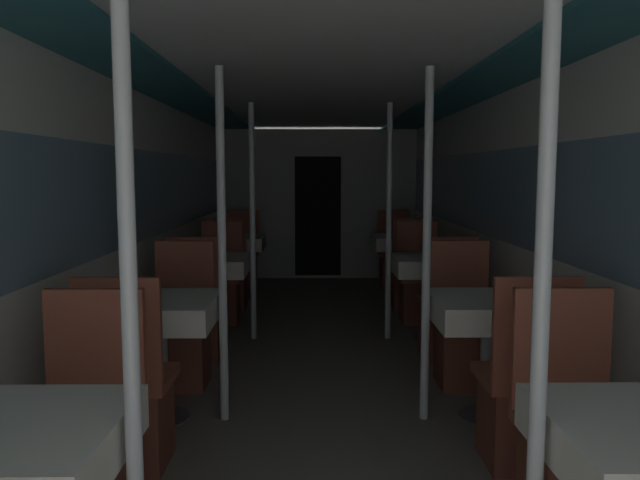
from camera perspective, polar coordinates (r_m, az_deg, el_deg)
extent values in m
cube|color=silver|center=(4.88, -16.38, 0.80)|extent=(0.05, 10.40, 2.07)
cube|color=#7A9EB7|center=(4.86, -16.34, 3.92)|extent=(0.03, 9.56, 0.69)
cube|color=silver|center=(4.91, 16.61, 0.83)|extent=(0.05, 10.40, 2.07)
cube|color=#7A9EB7|center=(4.89, 16.57, 3.93)|extent=(0.03, 9.56, 0.69)
cube|color=silver|center=(4.72, 0.19, 14.09)|extent=(2.78, 10.40, 0.04)
cube|color=#2D707F|center=(4.83, -13.83, 13.30)|extent=(0.50, 9.98, 0.03)
cube|color=#2D707F|center=(4.87, 14.11, 13.25)|extent=(0.50, 9.98, 0.03)
cube|color=#A8A8A3|center=(8.71, -0.20, 3.28)|extent=(2.72, 0.08, 2.07)
cube|color=black|center=(8.68, -0.20, 2.17)|extent=(0.64, 0.01, 1.66)
cube|color=#93704C|center=(2.13, -26.89, -15.03)|extent=(0.63, 0.63, 0.02)
cube|color=white|center=(2.15, -26.80, -16.57)|extent=(0.67, 0.67, 0.15)
cube|color=#9E4C38|center=(2.73, -20.92, -16.23)|extent=(0.41, 0.41, 0.05)
cube|color=#9E4C38|center=(2.80, -19.82, -9.44)|extent=(0.41, 0.04, 0.52)
cylinder|color=silver|center=(1.90, -16.97, -7.25)|extent=(0.05, 0.05, 2.07)
cylinder|color=#4C4C51|center=(4.00, -14.28, -15.48)|extent=(0.34, 0.34, 0.01)
cylinder|color=#B7B7BC|center=(3.88, -14.42, -10.58)|extent=(0.09, 0.09, 0.70)
cube|color=#93704C|center=(3.79, -14.56, -5.39)|extent=(0.63, 0.63, 0.02)
cube|color=white|center=(3.81, -14.54, -6.30)|extent=(0.67, 0.67, 0.15)
cube|color=brown|center=(3.39, -16.80, -15.86)|extent=(0.35, 0.35, 0.42)
cube|color=#9E4C38|center=(3.31, -16.92, -12.08)|extent=(0.41, 0.41, 0.05)
cube|color=#9E4C38|center=(3.06, -18.07, -8.06)|extent=(0.41, 0.04, 0.52)
cube|color=brown|center=(4.47, -12.55, -10.33)|extent=(0.35, 0.35, 0.42)
cube|color=#9E4C38|center=(4.41, -12.62, -7.39)|extent=(0.41, 0.41, 0.05)
cube|color=#9E4C38|center=(4.54, -12.22, -3.35)|extent=(0.41, 0.04, 0.52)
cylinder|color=silver|center=(3.67, -8.94, -0.70)|extent=(0.05, 0.05, 2.07)
cylinder|color=#4C4C51|center=(5.71, -9.90, -8.79)|extent=(0.34, 0.34, 0.01)
cylinder|color=#B7B7BC|center=(5.63, -9.97, -5.27)|extent=(0.09, 0.09, 0.70)
cube|color=#93704C|center=(5.57, -10.04, -1.66)|extent=(0.63, 0.63, 0.02)
cube|color=white|center=(5.58, -10.03, -2.29)|extent=(0.67, 0.67, 0.15)
cube|color=brown|center=(5.09, -11.02, -8.27)|extent=(0.35, 0.35, 0.42)
cube|color=#9E4C38|center=(5.04, -11.07, -5.67)|extent=(0.41, 0.41, 0.05)
cube|color=#9E4C38|center=(4.81, -11.54, -2.80)|extent=(0.41, 0.04, 0.52)
cube|color=brown|center=(6.23, -9.07, -5.59)|extent=(0.35, 0.35, 0.42)
cube|color=#9E4C38|center=(6.18, -9.10, -3.45)|extent=(0.41, 0.41, 0.05)
cube|color=#9E4C38|center=(6.33, -8.90, -0.63)|extent=(0.41, 0.04, 0.52)
cylinder|color=silver|center=(5.48, -6.19, 1.57)|extent=(0.05, 0.05, 2.07)
cylinder|color=#4C4C51|center=(7.48, -7.65, -5.19)|extent=(0.34, 0.34, 0.01)
cylinder|color=#B7B7BC|center=(7.41, -7.68, -2.49)|extent=(0.09, 0.09, 0.70)
cube|color=#93704C|center=(7.37, -7.72, 0.26)|extent=(0.63, 0.63, 0.02)
cube|color=white|center=(7.38, -7.72, -0.21)|extent=(0.67, 0.67, 0.15)
cube|color=brown|center=(6.86, -8.27, -4.49)|extent=(0.35, 0.35, 0.42)
cube|color=#9E4C38|center=(6.82, -8.30, -2.54)|extent=(0.41, 0.41, 0.05)
cube|color=#9E4C38|center=(6.60, -8.55, -0.34)|extent=(0.41, 0.04, 0.52)
cube|color=brown|center=(8.02, -7.15, -2.94)|extent=(0.35, 0.35, 0.42)
cube|color=#9E4C38|center=(7.98, -7.18, -1.27)|extent=(0.41, 0.41, 0.05)
cube|color=#9E4C38|center=(8.14, -7.06, 0.88)|extent=(0.41, 0.04, 0.52)
cube|color=#9E4C38|center=(2.78, 22.38, -15.89)|extent=(0.41, 0.41, 0.05)
cube|color=#9E4C38|center=(2.85, 21.14, -9.24)|extent=(0.41, 0.04, 0.52)
cylinder|color=silver|center=(1.94, 19.53, -7.05)|extent=(0.05, 0.05, 2.07)
cylinder|color=#4C4C51|center=(4.03, 14.96, -15.32)|extent=(0.34, 0.34, 0.01)
cylinder|color=#B7B7BC|center=(3.91, 15.11, -10.45)|extent=(0.09, 0.09, 0.70)
cube|color=#93704C|center=(3.83, 15.25, -5.31)|extent=(0.63, 0.63, 0.02)
cube|color=white|center=(3.84, 15.23, -6.21)|extent=(0.67, 0.67, 0.15)
cube|color=brown|center=(3.43, 17.79, -15.64)|extent=(0.35, 0.35, 0.42)
cube|color=#9E4C38|center=(3.35, 17.92, -11.89)|extent=(0.41, 0.41, 0.05)
cube|color=#9E4C38|center=(3.11, 19.19, -7.91)|extent=(0.41, 0.04, 0.52)
cube|color=brown|center=(4.50, 12.99, -10.23)|extent=(0.35, 0.35, 0.42)
cube|color=#9E4C38|center=(4.44, 13.07, -7.31)|extent=(0.41, 0.41, 0.05)
cube|color=#9E4C38|center=(4.57, 12.60, -3.30)|extent=(0.41, 0.04, 0.52)
cylinder|color=silver|center=(3.69, 9.73, -0.67)|extent=(0.05, 0.05, 2.07)
cylinder|color=#4C4C51|center=(5.73, 9.99, -8.73)|extent=(0.34, 0.34, 0.01)
cylinder|color=#B7B7BC|center=(5.65, 10.06, -5.23)|extent=(0.09, 0.09, 0.70)
cube|color=#93704C|center=(5.59, 10.13, -1.63)|extent=(0.63, 0.63, 0.02)
cube|color=white|center=(5.60, 10.12, -2.26)|extent=(0.67, 0.67, 0.15)
cube|color=brown|center=(5.12, 11.26, -8.20)|extent=(0.35, 0.35, 0.42)
cube|color=#9E4C38|center=(5.07, 11.31, -5.61)|extent=(0.41, 0.41, 0.05)
cube|color=#9E4C38|center=(4.84, 11.84, -2.75)|extent=(0.41, 0.04, 0.52)
cube|color=brown|center=(6.25, 9.03, -5.55)|extent=(0.35, 0.35, 0.42)
cube|color=#9E4C38|center=(6.21, 9.07, -3.42)|extent=(0.41, 0.41, 0.05)
cube|color=#9E4C38|center=(6.35, 8.83, -0.61)|extent=(0.41, 0.04, 0.52)
cylinder|color=silver|center=(5.50, 6.31, 1.58)|extent=(0.05, 0.05, 2.07)
cylinder|color=#4C4C51|center=(7.49, 7.41, -5.16)|extent=(0.34, 0.34, 0.01)
cylinder|color=#B7B7BC|center=(7.43, 7.45, -2.47)|extent=(0.09, 0.09, 0.70)
cube|color=#93704C|center=(7.39, 7.48, 0.28)|extent=(0.63, 0.63, 0.02)
cube|color=white|center=(7.39, 7.48, -0.19)|extent=(0.67, 0.67, 0.15)
cube|color=brown|center=(6.88, 8.12, -4.46)|extent=(0.35, 0.35, 0.42)
cube|color=#9E4C38|center=(6.84, 8.15, -2.52)|extent=(0.41, 0.41, 0.05)
cube|color=#9E4C38|center=(6.62, 8.43, -0.32)|extent=(0.41, 0.04, 0.52)
cube|color=brown|center=(8.03, 6.84, -2.92)|extent=(0.35, 0.35, 0.42)
cube|color=#9E4C38|center=(8.00, 6.86, -1.25)|extent=(0.41, 0.41, 0.05)
cube|color=#9E4C38|center=(8.15, 6.72, 0.90)|extent=(0.41, 0.04, 0.52)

